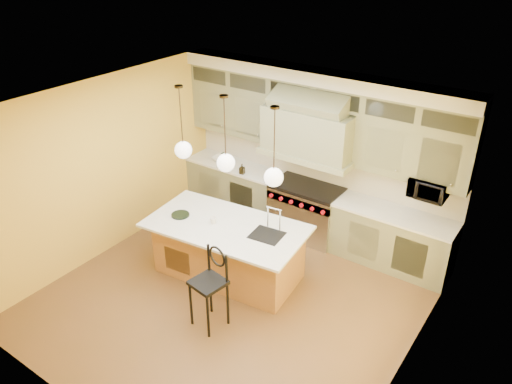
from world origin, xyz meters
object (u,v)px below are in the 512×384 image
Objects in this scene: microwave at (428,188)px; range at (306,210)px; kitchen_island at (229,249)px; counter_stool at (210,283)px.

range is at bearing -176.88° from microwave.
range is at bearing 70.76° from kitchen_island.
microwave reaches higher than range.
microwave is (1.87, 2.81, 0.77)m from counter_stool.
counter_stool is 3.46m from microwave.
counter_stool is at bearing -70.95° from kitchen_island.
microwave is (1.95, 0.11, 0.96)m from range.
microwave is at bearing 31.39° from kitchen_island.
counter_stool is at bearing -123.61° from microwave.
kitchen_island reaches higher than range.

